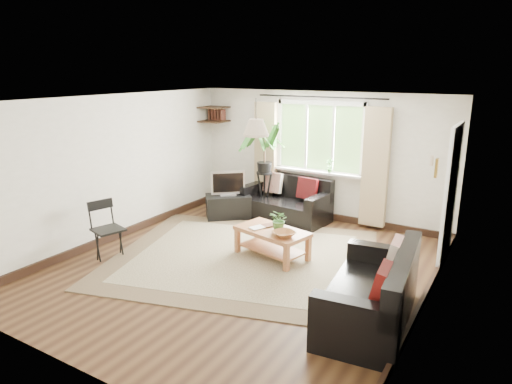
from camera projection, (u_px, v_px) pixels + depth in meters
The scene contains 24 objects.
floor at pixel (242, 268), 6.61m from camera, with size 5.50×5.50×0.00m, color #311C10.
ceiling at pixel (240, 100), 5.98m from camera, with size 5.50×5.50×0.00m, color white.
wall_back at pixel (320, 156), 8.57m from camera, with size 5.00×0.02×2.40m, color beige.
wall_front at pixel (73, 256), 4.02m from camera, with size 5.00×0.02×2.40m, color beige.
wall_left at pixel (114, 168), 7.53m from camera, with size 0.02×5.50×2.40m, color beige.
wall_right at pixel (431, 217), 5.06m from camera, with size 0.02×5.50×2.40m, color beige.
rug at pixel (244, 257), 6.97m from camera, with size 3.88×3.33×0.02m, color beige.
window at pixel (320, 138), 8.45m from camera, with size 2.50×0.16×2.16m, color white, non-canonical shape.
door at pixel (450, 198), 6.54m from camera, with size 0.06×0.96×2.06m, color silver.
corner_shelf at pixel (214, 114), 9.30m from camera, with size 0.50×0.50×0.34m, color black, non-canonical shape.
pendant_lamp at pixel (256, 123), 6.40m from camera, with size 0.36×0.36×0.54m, color beige, non-canonical shape.
wall_sconce at pixel (434, 164), 5.20m from camera, with size 0.12×0.12×0.28m, color beige, non-canonical shape.
sofa_back at pixel (285, 200), 8.63m from camera, with size 1.65×0.82×0.78m, color black, non-canonical shape.
sofa_right at pixel (369, 288), 5.12m from camera, with size 0.87×1.74×0.82m, color black, non-canonical shape.
coffee_table at pixel (272, 243), 6.93m from camera, with size 1.10×0.60×0.45m, color brown, non-canonical shape.
table_plant at pixel (279, 220), 6.80m from camera, with size 0.29×0.25×0.32m, color #3D722D.
bowl at pixel (284, 234), 6.58m from camera, with size 0.32×0.32×0.08m, color #A56B39.
book_a at pixel (254, 226), 6.99m from camera, with size 0.16×0.22×0.02m, color white.
book_b at pixel (267, 224), 7.10m from camera, with size 0.16×0.22×0.02m, color brown.
tv_stand at pixel (228, 206), 8.79m from camera, with size 0.84×0.47×0.45m, color black.
tv at pixel (228, 183), 8.66m from camera, with size 0.64×0.21×0.49m, color #A5A5AA, non-canonical shape.
palm_stand at pixel (264, 169), 8.77m from camera, with size 0.73×0.73×1.86m, color black, non-canonical shape.
folding_chair at pixel (108, 231), 6.86m from camera, with size 0.45×0.45×0.87m, color black, non-canonical shape.
sill_plant at pixel (330, 166), 8.39m from camera, with size 0.14×0.10×0.27m, color #2D6023.
Camera 1 is at (3.29, -5.13, 2.80)m, focal length 32.00 mm.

